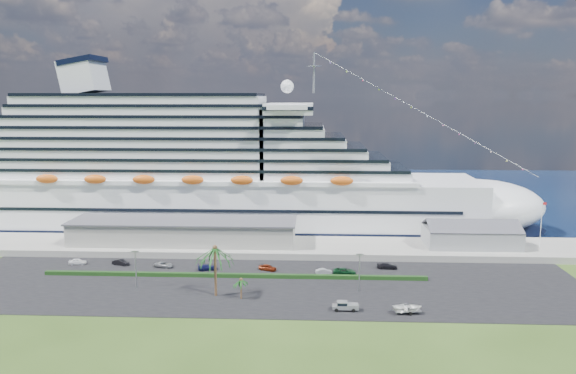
{
  "coord_description": "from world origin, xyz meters",
  "views": [
    {
      "loc": [
        10.22,
        -106.76,
        41.22
      ],
      "look_at": [
        3.83,
        30.0,
        18.92
      ],
      "focal_mm": 35.0,
      "sensor_mm": 36.0,
      "label": 1
    }
  ],
  "objects_px": {
    "cruise_ship": "(211,176)",
    "parked_car_3": "(208,267)",
    "boat_trailer": "(408,308)",
    "pickup_truck": "(345,306)"
  },
  "relations": [
    {
      "from": "parked_car_3",
      "to": "boat_trailer",
      "type": "height_order",
      "value": "boat_trailer"
    },
    {
      "from": "cruise_ship",
      "to": "pickup_truck",
      "type": "height_order",
      "value": "cruise_ship"
    },
    {
      "from": "cruise_ship",
      "to": "pickup_truck",
      "type": "relative_size",
      "value": 37.57
    },
    {
      "from": "pickup_truck",
      "to": "boat_trailer",
      "type": "xyz_separation_m",
      "value": [
        11.87,
        -1.06,
        0.23
      ]
    },
    {
      "from": "pickup_truck",
      "to": "boat_trailer",
      "type": "distance_m",
      "value": 11.92
    },
    {
      "from": "cruise_ship",
      "to": "parked_car_3",
      "type": "distance_m",
      "value": 46.19
    },
    {
      "from": "parked_car_3",
      "to": "pickup_truck",
      "type": "distance_m",
      "value": 39.55
    },
    {
      "from": "parked_car_3",
      "to": "boat_trailer",
      "type": "xyz_separation_m",
      "value": [
        43.25,
        -25.14,
        0.54
      ]
    },
    {
      "from": "cruise_ship",
      "to": "parked_car_3",
      "type": "xyz_separation_m",
      "value": [
        6.56,
        -42.87,
        -15.9
      ]
    },
    {
      "from": "cruise_ship",
      "to": "parked_car_3",
      "type": "relative_size",
      "value": 41.03
    }
  ]
}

